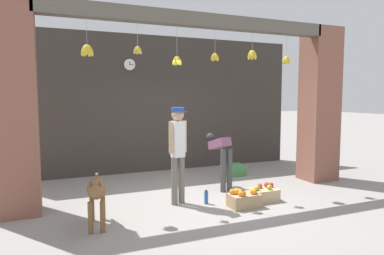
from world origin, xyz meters
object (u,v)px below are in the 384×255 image
Objects in this scene: worker_stooping at (221,153)px; fruit_crate_oranges at (244,199)px; shopkeeper at (178,147)px; water_bottle at (206,197)px; wall_clock at (130,65)px; produce_box_green at (235,170)px; dog at (96,192)px; fruit_crate_apples at (264,194)px.

fruit_crate_oranges is (-0.17, -1.20, -0.59)m from worker_stooping.
shopkeeper is 1.32m from worker_stooping.
water_bottle is (-0.52, 0.40, -0.03)m from fruit_crate_oranges.
shopkeeper is at bearing -85.05° from wall_clock.
produce_box_green is 1.50× the size of wall_clock.
dog is 2.44m from fruit_crate_oranges.
dog is 0.57× the size of shopkeeper.
wall_clock is (-1.20, 3.26, 2.48)m from fruit_crate_oranges.
produce_box_green is (1.98, 1.51, -0.86)m from shopkeeper.
produce_box_green is (0.84, 0.90, -0.59)m from worker_stooping.
shopkeeper is (1.44, 0.57, 0.47)m from dog.
shopkeeper is at bearing 157.65° from water_bottle.
water_bottle is at bearing 142.08° from fruit_crate_oranges.
fruit_crate_apples is 1.91× the size of water_bottle.
fruit_crate_oranges is at bearing -69.80° from wall_clock.
shopkeeper is at bearing -142.66° from produce_box_green.
wall_clock is (-1.73, 3.08, 2.49)m from fruit_crate_apples.
fruit_crate_oranges is 1.12× the size of fruit_crate_apples.
produce_box_green is 2.28m from water_bottle.
shopkeeper reaches higher than fruit_crate_apples.
shopkeeper is 1.78m from fruit_crate_apples.
wall_clock is (-0.23, 2.67, 1.62)m from shopkeeper.
shopkeeper is at bearing 164.84° from fruit_crate_apples.
wall_clock reaches higher than shopkeeper.
dog is 3.99× the size of water_bottle.
dog is 2.96m from fruit_crate_apples.
worker_stooping is 1.34m from fruit_crate_oranges.
shopkeeper reaches higher than dog.
worker_stooping reaches higher than water_bottle.
produce_box_green is at bearing 44.79° from worker_stooping.
worker_stooping is at bearing 122.94° from dog.
water_bottle is at bearing -76.53° from wall_clock.
water_bottle is (-1.04, 0.22, -0.01)m from fruit_crate_apples.
fruit_crate_oranges reaches higher than produce_box_green.
fruit_crate_oranges is 4.27m from wall_clock.
wall_clock is (1.20, 3.25, 2.09)m from dog.
worker_stooping is 1.22m from water_bottle.
water_bottle is at bearing 147.68° from shopkeeper.
produce_box_green is (0.48, 1.91, 0.01)m from fruit_crate_apples.
dog is 1.97m from water_bottle.
fruit_crate_oranges is at bearing -115.68° from produce_box_green.
worker_stooping is 2.57× the size of produce_box_green.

